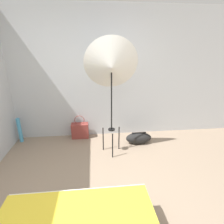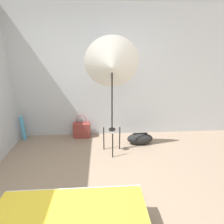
{
  "view_description": "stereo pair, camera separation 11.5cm",
  "coord_description": "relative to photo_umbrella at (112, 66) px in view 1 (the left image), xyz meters",
  "views": [
    {
      "loc": [
        0.2,
        -1.32,
        1.82
      ],
      "look_at": [
        0.47,
        1.29,
        0.86
      ],
      "focal_mm": 28.0,
      "sensor_mm": 36.0,
      "label": 1
    },
    {
      "loc": [
        0.31,
        -1.33,
        1.82
      ],
      "look_at": [
        0.47,
        1.29,
        0.86
      ],
      "focal_mm": 28.0,
      "sensor_mm": 36.0,
      "label": 2
    }
  ],
  "objects": [
    {
      "name": "paper_roll",
      "position": [
        -1.81,
        0.57,
        -1.3
      ],
      "size": [
        0.07,
        0.07,
        0.52
      ],
      "color": "#4CA3D1",
      "rests_on": "ground_plane"
    },
    {
      "name": "tote_bag",
      "position": [
        -0.61,
        0.62,
        -1.39
      ],
      "size": [
        0.35,
        0.17,
        0.51
      ],
      "color": "brown",
      "rests_on": "ground_plane"
    },
    {
      "name": "wall_back",
      "position": [
        -0.48,
        0.77,
        -0.26
      ],
      "size": [
        8.0,
        0.05,
        2.6
      ],
      "color": "#B7BCC1",
      "rests_on": "ground_plane"
    },
    {
      "name": "photo_umbrella",
      "position": [
        0.0,
        0.0,
        0.0
      ],
      "size": [
        0.88,
        0.45,
        2.01
      ],
      "color": "black",
      "rests_on": "ground_plane"
    },
    {
      "name": "duffel_bag",
      "position": [
        0.58,
        0.26,
        -1.44
      ],
      "size": [
        0.51,
        0.23,
        0.24
      ],
      "color": "black",
      "rests_on": "ground_plane"
    }
  ]
}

